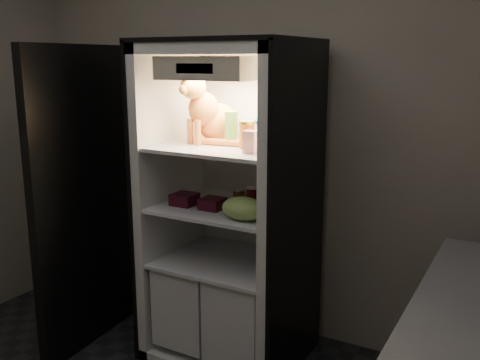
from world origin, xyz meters
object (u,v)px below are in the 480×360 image
object	(u,v)px
tabby_cat	(211,114)
cream_carton	(251,142)
parmesan_shaker	(231,128)
mayo_tub	(253,132)
soda_can_c	(253,199)
soda_can_a	(264,195)
berry_box_left	(185,199)
pepper_jar	(280,127)
condiment_jar	(239,197)
grape_bag	(243,208)
soda_can_b	(271,200)
berry_box_right	(212,204)
salsa_jar	(247,135)
refrigerator	(232,227)

from	to	relation	value
tabby_cat	cream_carton	bearing A→B (deg)	-9.33
parmesan_shaker	mayo_tub	size ratio (longest dim) A/B	1.41
mayo_tub	soda_can_c	world-z (taller)	mayo_tub
soda_can_a	berry_box_left	world-z (taller)	soda_can_a
pepper_jar	condiment_jar	distance (m)	0.48
cream_carton	soda_can_c	world-z (taller)	cream_carton
grape_bag	mayo_tub	bearing A→B (deg)	110.01
soda_can_b	cream_carton	bearing A→B (deg)	-105.95
soda_can_c	berry_box_right	distance (m)	0.23
mayo_tub	cream_carton	xyz separation A→B (m)	(0.14, -0.29, -0.01)
tabby_cat	soda_can_c	bearing A→B (deg)	4.87
pepper_jar	berry_box_right	size ratio (longest dim) A/B	1.80
pepper_jar	salsa_jar	bearing A→B (deg)	-137.29
refrigerator	soda_can_c	distance (m)	0.30
tabby_cat	berry_box_left	distance (m)	0.51
pepper_jar	berry_box_left	xyz separation A→B (m)	(-0.51, -0.20, -0.43)
mayo_tub	pepper_jar	bearing A→B (deg)	-12.72
berry_box_right	parmesan_shaker	bearing A→B (deg)	64.60
parmesan_shaker	cream_carton	xyz separation A→B (m)	(0.21, -0.16, -0.04)
cream_carton	condiment_jar	xyz separation A→B (m)	(-0.18, 0.20, -0.36)
salsa_jar	grape_bag	world-z (taller)	salsa_jar
refrigerator	berry_box_left	bearing A→B (deg)	-143.48
refrigerator	salsa_jar	world-z (taller)	refrigerator
parmesan_shaker	berry_box_right	distance (m)	0.43
parmesan_shaker	salsa_jar	xyz separation A→B (m)	(0.12, -0.05, -0.02)
soda_can_c	berry_box_left	world-z (taller)	soda_can_c
refrigerator	tabby_cat	world-z (taller)	refrigerator
soda_can_a	berry_box_right	distance (m)	0.31
refrigerator	condiment_jar	distance (m)	0.20
refrigerator	berry_box_right	bearing A→B (deg)	-101.18
berry_box_right	tabby_cat	bearing A→B (deg)	123.48
refrigerator	condiment_jar	world-z (taller)	refrigerator
soda_can_c	pepper_jar	bearing A→B (deg)	50.04
parmesan_shaker	pepper_jar	size ratio (longest dim) A/B	0.85
refrigerator	soda_can_c	xyz separation A→B (m)	(0.18, -0.08, 0.22)
refrigerator	parmesan_shaker	world-z (taller)	refrigerator
mayo_tub	condiment_jar	distance (m)	0.38
parmesan_shaker	soda_can_c	distance (m)	0.41
soda_can_a	soda_can_c	xyz separation A→B (m)	(-0.00, -0.14, 0.01)
mayo_tub	soda_can_b	distance (m)	0.42
refrigerator	cream_carton	distance (m)	0.64
condiment_jar	berry_box_right	world-z (taller)	condiment_jar
cream_carton	berry_box_right	size ratio (longest dim) A/B	0.93
tabby_cat	berry_box_right	size ratio (longest dim) A/B	3.51
soda_can_a	grape_bag	size ratio (longest dim) A/B	0.50
tabby_cat	grape_bag	size ratio (longest dim) A/B	1.81
berry_box_left	berry_box_right	size ratio (longest dim) A/B	1.06
tabby_cat	soda_can_c	world-z (taller)	tabby_cat
salsa_jar	soda_can_a	world-z (taller)	salsa_jar
soda_can_b	condiment_jar	world-z (taller)	soda_can_b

